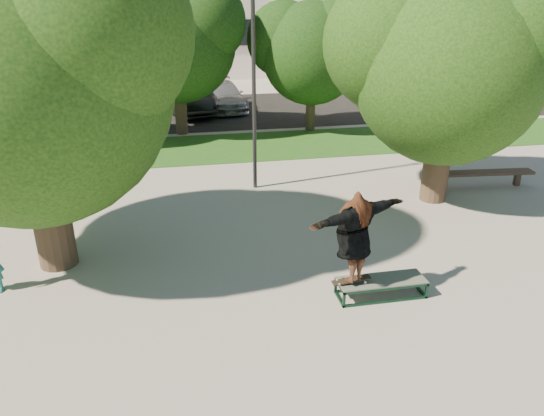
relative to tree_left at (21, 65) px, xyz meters
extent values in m
plane|color=#9B948E|center=(4.29, -1.09, -4.42)|extent=(120.00, 120.00, 0.00)
cube|color=#1A4A15|center=(5.29, 8.41, -4.41)|extent=(30.00, 4.00, 0.02)
cube|color=black|center=(4.29, 14.91, -4.42)|extent=(40.00, 8.00, 0.01)
cylinder|color=#38281E|center=(0.09, -0.09, -2.82)|extent=(0.84, 0.84, 3.20)
sphere|color=#11350E|center=(0.09, -0.09, -0.35)|extent=(5.80, 5.80, 5.80)
sphere|color=#11350E|center=(1.40, -0.67, 0.66)|extent=(4.06, 4.06, 4.06)
cylinder|color=#38281E|center=(10.29, 1.91, -2.92)|extent=(0.76, 0.76, 3.00)
sphere|color=#11350E|center=(10.29, 1.91, -0.64)|extent=(5.20, 5.20, 5.20)
sphere|color=#11350E|center=(8.99, 2.69, 0.01)|extent=(3.90, 3.90, 3.90)
sphere|color=#11350E|center=(11.46, 1.39, 0.27)|extent=(3.64, 3.64, 3.64)
cylinder|color=#38281E|center=(-2.21, 9.91, -3.02)|extent=(0.44, 0.44, 2.80)
sphere|color=black|center=(-2.21, 9.91, -0.96)|extent=(4.40, 4.40, 4.40)
sphere|color=black|center=(-1.22, 9.47, -0.19)|extent=(3.08, 3.08, 3.08)
cylinder|color=#38281E|center=(3.29, 10.91, -2.92)|extent=(0.50, 0.50, 3.00)
sphere|color=black|center=(3.29, 10.91, -0.70)|extent=(4.80, 4.80, 4.80)
sphere|color=black|center=(2.09, 11.63, -0.10)|extent=(3.60, 3.60, 3.60)
sphere|color=black|center=(4.37, 10.43, 0.14)|extent=(3.36, 3.36, 3.36)
cylinder|color=#38281E|center=(8.79, 10.41, -3.12)|extent=(0.40, 0.40, 2.60)
sphere|color=black|center=(8.79, 10.41, -1.19)|extent=(4.20, 4.20, 4.20)
sphere|color=black|center=(7.74, 11.04, -0.67)|extent=(3.15, 3.15, 3.15)
sphere|color=black|center=(9.74, 9.99, -0.46)|extent=(2.94, 2.94, 2.94)
cylinder|color=#2D2D30|center=(5.29, 3.91, -1.42)|extent=(0.12, 0.12, 6.00)
cube|color=black|center=(2.29, 23.85, -1.42)|extent=(27.60, 0.12, 1.60)
cube|color=beige|center=(22.29, 20.91, -0.42)|extent=(15.00, 10.00, 8.00)
cube|color=#475147|center=(6.79, -2.77, -4.06)|extent=(1.80, 0.60, 0.03)
cylinder|color=white|center=(5.87, -2.85, -4.02)|extent=(0.06, 0.03, 0.06)
cylinder|color=white|center=(5.87, -2.69, -4.02)|extent=(0.06, 0.03, 0.06)
cylinder|color=white|center=(6.41, -2.85, -4.02)|extent=(0.06, 0.03, 0.06)
cylinder|color=white|center=(6.41, -2.69, -4.02)|extent=(0.06, 0.03, 0.06)
cube|color=black|center=(6.14, -2.77, -3.98)|extent=(0.78, 0.20, 0.10)
imported|color=brown|center=(6.14, -2.77, -3.02)|extent=(2.40, 1.53, 1.90)
cube|color=#4E3B2F|center=(11.10, 2.74, -4.21)|extent=(0.18, 0.18, 0.43)
cube|color=#4E3B2F|center=(13.47, 2.51, -4.21)|extent=(0.18, 0.18, 0.43)
cube|color=#4E3B2F|center=(12.29, 2.62, -3.97)|extent=(3.27, 0.75, 0.09)
imported|color=silver|center=(-0.61, 15.40, -3.69)|extent=(2.35, 4.53, 1.47)
imported|color=black|center=(3.79, 14.78, -3.67)|extent=(2.40, 4.77, 1.50)
imported|color=#515156|center=(4.30, 15.41, -3.76)|extent=(2.94, 5.05, 1.32)
imported|color=#A6A7AB|center=(5.57, 15.41, -3.77)|extent=(2.22, 4.67, 1.31)
camera|label=1|loc=(2.82, -11.50, 1.50)|focal=35.00mm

